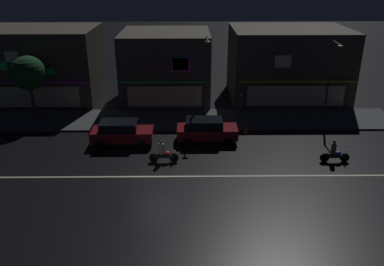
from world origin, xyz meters
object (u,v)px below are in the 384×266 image
at_px(streetlamp_east, 331,73).
at_px(traffic_cone, 246,130).
at_px(parked_car_near_kerb, 206,130).
at_px(motorcycle_lead, 163,153).
at_px(streetlamp_mid, 207,72).
at_px(pedestrian_on_sidewalk, 241,106).
at_px(motorcycle_trailing_far, 335,153).
at_px(parked_car_trailing, 121,132).

distance_m(streetlamp_east, traffic_cone, 8.34).
xyz_separation_m(parked_car_near_kerb, motorcycle_lead, (-2.93, -3.31, -0.24)).
relative_size(streetlamp_mid, parked_car_near_kerb, 1.54).
xyz_separation_m(pedestrian_on_sidewalk, traffic_cone, (0.01, -3.32, -0.78)).
relative_size(motorcycle_lead, traffic_cone, 3.45).
distance_m(motorcycle_lead, motorcycle_trailing_far, 11.01).
bearing_deg(pedestrian_on_sidewalk, motorcycle_trailing_far, 136.66).
distance_m(parked_car_trailing, traffic_cone, 9.22).
height_order(pedestrian_on_sidewalk, motorcycle_lead, pedestrian_on_sidewalk).
distance_m(parked_car_trailing, motorcycle_lead, 4.25).
distance_m(pedestrian_on_sidewalk, traffic_cone, 3.41).
distance_m(streetlamp_east, motorcycle_trailing_far, 8.53).
xyz_separation_m(pedestrian_on_sidewalk, parked_car_trailing, (-9.04, -5.00, -0.18)).
xyz_separation_m(streetlamp_mid, motorcycle_trailing_far, (7.92, -7.40, -3.45)).
relative_size(parked_car_near_kerb, traffic_cone, 7.82).
xyz_separation_m(streetlamp_east, parked_car_near_kerb, (-9.95, -4.23, -3.01)).
distance_m(pedestrian_on_sidewalk, motorcycle_lead, 9.92).
bearing_deg(motorcycle_lead, traffic_cone, 39.66).
bearing_deg(streetlamp_mid, motorcycle_trailing_far, -43.06).
bearing_deg(streetlamp_east, parked_car_near_kerb, -156.98).
bearing_deg(parked_car_near_kerb, parked_car_trailing, -176.27).
bearing_deg(motorcycle_lead, motorcycle_trailing_far, 1.45).
height_order(pedestrian_on_sidewalk, parked_car_trailing, pedestrian_on_sidewalk).
bearing_deg(parked_car_trailing, parked_car_near_kerb, -176.27).
bearing_deg(motorcycle_trailing_far, motorcycle_lead, 178.81).
bearing_deg(streetlamp_mid, traffic_cone, -43.01).
bearing_deg(streetlamp_east, motorcycle_lead, -149.66).
bearing_deg(traffic_cone, pedestrian_on_sidewalk, 90.19).
height_order(streetlamp_east, parked_car_trailing, streetlamp_east).
relative_size(pedestrian_on_sidewalk, traffic_cone, 3.58).
height_order(parked_car_trailing, traffic_cone, parked_car_trailing).
distance_m(streetlamp_mid, motorcycle_trailing_far, 11.38).
relative_size(streetlamp_mid, motorcycle_lead, 3.48).
relative_size(streetlamp_east, parked_car_near_kerb, 1.45).
height_order(pedestrian_on_sidewalk, motorcycle_trailing_far, pedestrian_on_sidewalk).
relative_size(streetlamp_east, parked_car_trailing, 1.45).
xyz_separation_m(motorcycle_trailing_far, traffic_cone, (-5.04, 4.71, -0.36)).
height_order(parked_car_near_kerb, parked_car_trailing, same).
height_order(streetlamp_east, motorcycle_trailing_far, streetlamp_east).
height_order(parked_car_trailing, motorcycle_lead, parked_car_trailing).
xyz_separation_m(streetlamp_mid, pedestrian_on_sidewalk, (2.87, 0.63, -3.03)).
bearing_deg(parked_car_near_kerb, pedestrian_on_sidewalk, 56.68).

